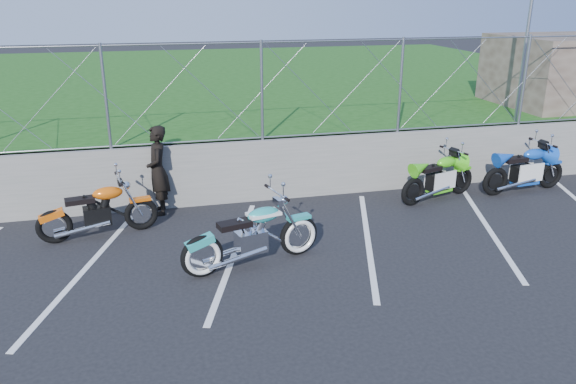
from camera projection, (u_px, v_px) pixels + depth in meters
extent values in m
plane|color=black|center=(244.00, 281.00, 8.58)|extent=(90.00, 90.00, 0.00)
cube|color=slate|center=(216.00, 173.00, 11.56)|extent=(30.00, 0.22, 1.30)
cube|color=#184512|center=(184.00, 93.00, 20.72)|extent=(30.00, 20.00, 1.30)
cylinder|color=gray|center=(210.00, 43.00, 10.69)|extent=(28.00, 0.03, 0.03)
cylinder|color=gray|center=(214.00, 140.00, 11.33)|extent=(28.00, 0.03, 0.03)
cylinder|color=gray|center=(524.00, 56.00, 12.81)|extent=(0.08, 0.08, 3.00)
cube|color=silver|center=(86.00, 269.00, 8.96)|extent=(1.49, 4.31, 0.01)
cube|color=silver|center=(235.00, 253.00, 9.49)|extent=(1.49, 4.31, 0.01)
cube|color=silver|center=(368.00, 239.00, 10.03)|extent=(1.49, 4.31, 0.01)
cube|color=silver|center=(487.00, 227.00, 10.56)|extent=(1.49, 4.31, 0.01)
torus|color=black|center=(202.00, 256.00, 8.60)|extent=(0.70, 0.28, 0.69)
torus|color=black|center=(299.00, 235.00, 9.35)|extent=(0.70, 0.28, 0.69)
cube|color=silver|center=(251.00, 241.00, 8.94)|extent=(0.54, 0.40, 0.36)
ellipsoid|color=teal|center=(264.00, 215.00, 8.90)|extent=(0.60, 0.38, 0.24)
cube|color=black|center=(235.00, 225.00, 8.71)|extent=(0.57, 0.37, 0.09)
cube|color=teal|center=(299.00, 217.00, 9.24)|extent=(0.42, 0.25, 0.06)
cylinder|color=silver|center=(277.00, 193.00, 8.89)|extent=(0.21, 0.74, 0.03)
torus|color=black|center=(54.00, 227.00, 9.78)|extent=(0.63, 0.22, 0.62)
torus|color=black|center=(141.00, 214.00, 10.35)|extent=(0.63, 0.22, 0.62)
cube|color=black|center=(97.00, 216.00, 10.03)|extent=(0.50, 0.36, 0.34)
ellipsoid|color=#DA5A0C|center=(108.00, 193.00, 9.97)|extent=(0.56, 0.33, 0.23)
cube|color=black|center=(80.00, 201.00, 9.82)|extent=(0.53, 0.32, 0.09)
cube|color=#DA5A0C|center=(140.00, 199.00, 10.25)|extent=(0.40, 0.21, 0.06)
cylinder|color=silver|center=(119.00, 179.00, 9.97)|extent=(0.15, 0.71, 0.03)
torus|color=black|center=(413.00, 192.00, 11.54)|extent=(0.60, 0.28, 0.60)
torus|color=black|center=(461.00, 181.00, 12.22)|extent=(0.60, 0.28, 0.60)
cube|color=black|center=(437.00, 182.00, 11.84)|extent=(0.52, 0.40, 0.34)
ellipsoid|color=#49CB19|center=(447.00, 162.00, 11.81)|extent=(0.57, 0.39, 0.23)
cube|color=black|center=(430.00, 169.00, 11.60)|extent=(0.55, 0.38, 0.09)
cube|color=#49CB19|center=(463.00, 168.00, 12.13)|extent=(0.41, 0.25, 0.06)
cylinder|color=silver|center=(454.00, 150.00, 11.82)|extent=(0.24, 0.69, 0.03)
torus|color=black|center=(495.00, 182.00, 12.10)|extent=(0.64, 0.18, 0.63)
torus|color=black|center=(550.00, 175.00, 12.57)|extent=(0.64, 0.18, 0.63)
cube|color=black|center=(523.00, 174.00, 12.29)|extent=(0.51, 0.34, 0.36)
ellipsoid|color=#134AB9|center=(534.00, 154.00, 12.22)|extent=(0.58, 0.31, 0.24)
cube|color=black|center=(515.00, 160.00, 12.09)|extent=(0.55, 0.30, 0.09)
cube|color=#134AB9|center=(552.00, 162.00, 12.47)|extent=(0.41, 0.20, 0.06)
cylinder|color=silver|center=(543.00, 143.00, 12.20)|extent=(0.10, 0.76, 0.03)
imported|color=black|center=(158.00, 170.00, 10.95)|extent=(0.44, 0.66, 1.77)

